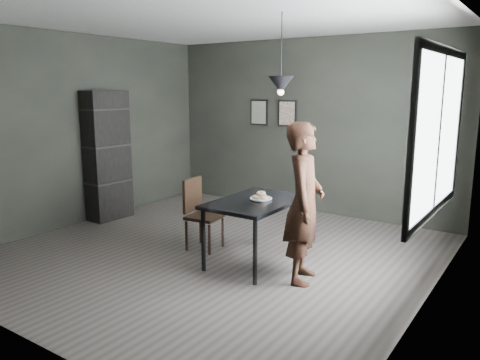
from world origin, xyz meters
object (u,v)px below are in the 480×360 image
Objects in this scene: white_plate at (261,199)px; pendant_lamp at (281,84)px; woman at (304,203)px; wood_chair at (199,209)px; shelf_unit at (107,156)px; cafe_table at (256,207)px.

white_plate is 1.31m from pendant_lamp.
woman is 1.60m from wood_chair.
shelf_unit is 2.28× the size of pendant_lamp.
white_plate is at bearing -2.60° from shelf_unit.
woman is 0.85× the size of shelf_unit.
woman is at bearing -13.67° from wood_chair.
pendant_lamp is at bearing 10.07° from white_plate.
wood_chair is at bearing -176.58° from pendant_lamp.
woman is 1.87× the size of wood_chair.
wood_chair is (-0.87, 0.03, -0.16)m from cafe_table.
woman is at bearing -4.93° from shelf_unit.
pendant_lamp is at bearing 21.80° from cafe_table.
pendant_lamp reaches higher than cafe_table.
wood_chair is at bearing 177.79° from cafe_table.
white_plate is at bearing -5.31° from wood_chair.
wood_chair reaches higher than cafe_table.
wood_chair is 1.90m from pendant_lamp.
wood_chair is at bearing -5.60° from shelf_unit.
white_plate is 0.14× the size of woman.
shelf_unit is at bearing 173.62° from cafe_table.
cafe_table is 1.41m from pendant_lamp.
wood_chair is (-0.90, -0.03, -0.24)m from white_plate.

